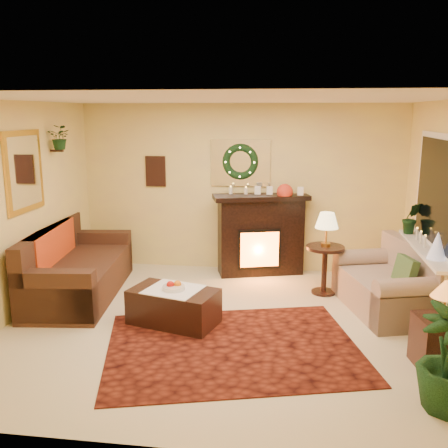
# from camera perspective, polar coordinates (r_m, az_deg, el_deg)

# --- Properties ---
(floor) EXTENTS (5.00, 5.00, 0.00)m
(floor) POSITION_cam_1_polar(r_m,az_deg,el_deg) (6.02, -0.46, -11.48)
(floor) COLOR beige
(floor) RESTS_ON ground
(ceiling) EXTENTS (5.00, 5.00, 0.00)m
(ceiling) POSITION_cam_1_polar(r_m,az_deg,el_deg) (5.50, -0.51, 14.10)
(ceiling) COLOR white
(ceiling) RESTS_ON ground
(wall_back) EXTENTS (5.00, 5.00, 0.00)m
(wall_back) POSITION_cam_1_polar(r_m,az_deg,el_deg) (7.82, 1.88, 4.09)
(wall_back) COLOR #EFD88C
(wall_back) RESTS_ON ground
(wall_front) EXTENTS (5.00, 5.00, 0.00)m
(wall_front) POSITION_cam_1_polar(r_m,az_deg,el_deg) (3.48, -5.82, -6.85)
(wall_front) COLOR #EFD88C
(wall_front) RESTS_ON ground
(wall_left) EXTENTS (4.50, 4.50, 0.00)m
(wall_left) POSITION_cam_1_polar(r_m,az_deg,el_deg) (6.46, -23.01, 1.28)
(wall_left) COLOR #EFD88C
(wall_left) RESTS_ON ground
(area_rug) EXTENTS (3.07, 2.59, 0.01)m
(area_rug) POSITION_cam_1_polar(r_m,az_deg,el_deg) (5.50, 1.00, -13.86)
(area_rug) COLOR maroon
(area_rug) RESTS_ON floor
(sofa) EXTENTS (1.20, 2.29, 0.94)m
(sofa) POSITION_cam_1_polar(r_m,az_deg,el_deg) (7.10, -16.15, -4.50)
(sofa) COLOR brown
(sofa) RESTS_ON floor
(red_throw) EXTENTS (0.87, 1.42, 0.02)m
(red_throw) POSITION_cam_1_polar(r_m,az_deg,el_deg) (7.26, -15.66, -3.88)
(red_throw) COLOR red
(red_throw) RESTS_ON sofa
(fireplace) EXTENTS (1.34, 0.75, 1.17)m
(fireplace) POSITION_cam_1_polar(r_m,az_deg,el_deg) (7.73, 4.19, -1.71)
(fireplace) COLOR black
(fireplace) RESTS_ON floor
(poinsettia) EXTENTS (0.24, 0.24, 0.24)m
(poinsettia) POSITION_cam_1_polar(r_m,az_deg,el_deg) (7.52, 6.96, 3.66)
(poinsettia) COLOR red
(poinsettia) RESTS_ON fireplace
(mantel_candle_a) EXTENTS (0.06, 0.06, 0.18)m
(mantel_candle_a) POSITION_cam_1_polar(r_m,az_deg,el_deg) (7.64, 0.77, 3.60)
(mantel_candle_a) COLOR white
(mantel_candle_a) RESTS_ON fireplace
(mantel_candle_b) EXTENTS (0.06, 0.06, 0.17)m
(mantel_candle_b) POSITION_cam_1_polar(r_m,az_deg,el_deg) (7.62, 2.52, 3.56)
(mantel_candle_b) COLOR silver
(mantel_candle_b) RESTS_ON fireplace
(mantel_mirror) EXTENTS (0.92, 0.02, 0.72)m
(mantel_mirror) POSITION_cam_1_polar(r_m,az_deg,el_deg) (7.75, 1.89, 6.99)
(mantel_mirror) COLOR white
(mantel_mirror) RESTS_ON wall_back
(wreath) EXTENTS (0.55, 0.11, 0.55)m
(wreath) POSITION_cam_1_polar(r_m,az_deg,el_deg) (7.71, 1.86, 7.11)
(wreath) COLOR #194719
(wreath) RESTS_ON wall_back
(wall_art) EXTENTS (0.32, 0.03, 0.48)m
(wall_art) POSITION_cam_1_polar(r_m,az_deg,el_deg) (8.01, -7.82, 5.99)
(wall_art) COLOR #381E11
(wall_art) RESTS_ON wall_back
(gold_mirror) EXTENTS (0.03, 0.84, 1.00)m
(gold_mirror) POSITION_cam_1_polar(r_m,az_deg,el_deg) (6.64, -21.88, 5.60)
(gold_mirror) COLOR gold
(gold_mirror) RESTS_ON wall_left
(hanging_plant) EXTENTS (0.33, 0.28, 0.36)m
(hanging_plant) POSITION_cam_1_polar(r_m,az_deg,el_deg) (7.22, -18.13, 8.12)
(hanging_plant) COLOR #194719
(hanging_plant) RESTS_ON wall_left
(loveseat) EXTENTS (1.24, 1.67, 0.86)m
(loveseat) POSITION_cam_1_polar(r_m,az_deg,el_deg) (6.63, 18.03, -5.94)
(loveseat) COLOR #856F5B
(loveseat) RESTS_ON floor
(window_frame) EXTENTS (0.03, 1.86, 1.36)m
(window_frame) POSITION_cam_1_polar(r_m,az_deg,el_deg) (6.29, 23.35, 3.28)
(window_frame) COLOR white
(window_frame) RESTS_ON wall_right
(window_glass) EXTENTS (0.02, 1.70, 1.22)m
(window_glass) POSITION_cam_1_polar(r_m,az_deg,el_deg) (6.29, 23.22, 3.29)
(window_glass) COLOR black
(window_glass) RESTS_ON wall_right
(window_sill) EXTENTS (0.22, 1.86, 0.04)m
(window_sill) POSITION_cam_1_polar(r_m,az_deg,el_deg) (6.40, 21.92, -2.69)
(window_sill) COLOR white
(window_sill) RESTS_ON wall_right
(mini_tree) EXTENTS (0.21, 0.21, 0.31)m
(mini_tree) POSITION_cam_1_polar(r_m,az_deg,el_deg) (5.92, 23.20, -2.28)
(mini_tree) COLOR silver
(mini_tree) RESTS_ON window_sill
(sill_plant) EXTENTS (0.30, 0.24, 0.54)m
(sill_plant) POSITION_cam_1_polar(r_m,az_deg,el_deg) (7.02, 20.61, 0.51)
(sill_plant) COLOR #1D4223
(sill_plant) RESTS_ON window_sill
(side_table_round) EXTENTS (0.65, 0.65, 0.68)m
(side_table_round) POSITION_cam_1_polar(r_m,az_deg,el_deg) (7.05, 11.39, -5.26)
(side_table_round) COLOR #4B2C1D
(side_table_round) RESTS_ON floor
(lamp_cream) EXTENTS (0.31, 0.31, 0.48)m
(lamp_cream) POSITION_cam_1_polar(r_m,az_deg,el_deg) (6.89, 11.62, -0.89)
(lamp_cream) COLOR #F7E092
(lamp_cream) RESTS_ON side_table_round
(end_table_square) EXTENTS (0.48, 0.48, 0.51)m
(end_table_square) POSITION_cam_1_polar(r_m,az_deg,el_deg) (5.44, 23.26, -12.18)
(end_table_square) COLOR black
(end_table_square) RESTS_ON floor
(lamp_tiffany) EXTENTS (0.29, 0.29, 0.42)m
(lamp_tiffany) POSITION_cam_1_polar(r_m,az_deg,el_deg) (5.30, 24.01, -7.36)
(lamp_tiffany) COLOR gold
(lamp_tiffany) RESTS_ON end_table_square
(coffee_table) EXTENTS (1.12, 0.81, 0.42)m
(coffee_table) POSITION_cam_1_polar(r_m,az_deg,el_deg) (6.01, -5.76, -9.42)
(coffee_table) COLOR #482C1E
(coffee_table) RESTS_ON floor
(fruit_bowl) EXTENTS (0.26, 0.26, 0.06)m
(fruit_bowl) POSITION_cam_1_polar(r_m,az_deg,el_deg) (5.91, -5.77, -7.31)
(fruit_bowl) COLOR silver
(fruit_bowl) RESTS_ON coffee_table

